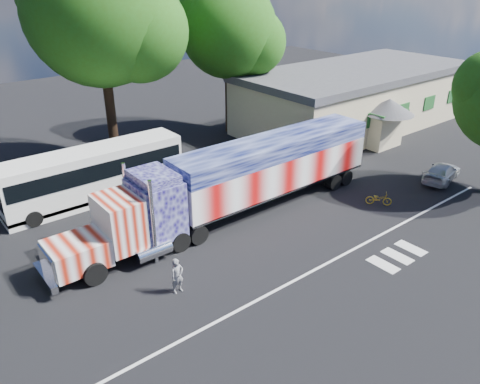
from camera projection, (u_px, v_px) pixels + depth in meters
ground at (275, 243)px, 24.85m from camera, size 100.00×100.00×0.00m
lane_markings at (352, 263)px, 23.17m from camera, size 30.00×2.67×0.01m
semi_truck at (241, 179)px, 26.82m from camera, size 20.97×3.31×4.47m
coach_bus at (94, 174)px, 28.98m from camera, size 11.28×2.63×3.28m
hall_building at (356, 97)px, 42.61m from camera, size 22.40×12.80×5.20m
parked_car at (442, 172)px, 32.00m from camera, size 4.40×2.56×1.20m
woman at (177, 276)px, 20.77m from camera, size 0.64×0.43×1.72m
bicycle at (379, 199)px, 28.73m from camera, size 1.41×1.55×0.82m
tree_ne_a at (230, 30)px, 38.39m from camera, size 8.36×7.96×12.66m
tree_n_mid at (101, 13)px, 31.03m from camera, size 10.36×9.87×15.52m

